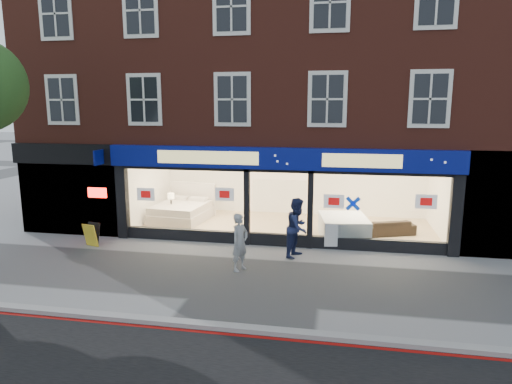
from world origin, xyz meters
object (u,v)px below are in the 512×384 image
(mattress_stack, at_px, (343,228))
(pedestrian_grey, at_px, (240,242))
(sofa, at_px, (388,227))
(pedestrian_blue, at_px, (298,227))
(display_bed, at_px, (182,211))
(a_board, at_px, (92,235))

(mattress_stack, height_order, pedestrian_grey, pedestrian_grey)
(sofa, distance_m, pedestrian_blue, 4.04)
(mattress_stack, bearing_deg, pedestrian_grey, -130.38)
(pedestrian_grey, bearing_deg, mattress_stack, -12.51)
(display_bed, bearing_deg, sofa, 1.15)
(sofa, relative_size, pedestrian_blue, 0.99)
(mattress_stack, distance_m, pedestrian_blue, 2.41)
(sofa, relative_size, pedestrian_grey, 1.12)
(display_bed, height_order, sofa, display_bed)
(sofa, bearing_deg, display_bed, -25.38)
(display_bed, bearing_deg, pedestrian_blue, -28.24)
(a_board, xyz_separation_m, pedestrian_grey, (5.33, -1.29, 0.43))
(display_bed, xyz_separation_m, sofa, (7.90, -0.65, -0.11))
(mattress_stack, height_order, sofa, mattress_stack)
(sofa, height_order, pedestrian_grey, pedestrian_grey)
(pedestrian_grey, xyz_separation_m, pedestrian_blue, (1.49, 1.49, 0.10))
(display_bed, height_order, pedestrian_grey, pedestrian_grey)
(mattress_stack, xyz_separation_m, a_board, (-8.22, -2.11, -0.09))
(pedestrian_grey, height_order, pedestrian_blue, pedestrian_blue)
(display_bed, height_order, pedestrian_blue, pedestrian_blue)
(mattress_stack, relative_size, sofa, 1.17)
(pedestrian_blue, bearing_deg, sofa, -29.53)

